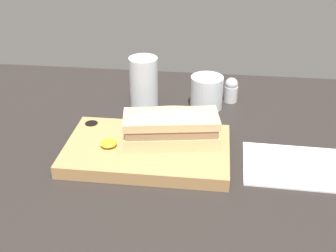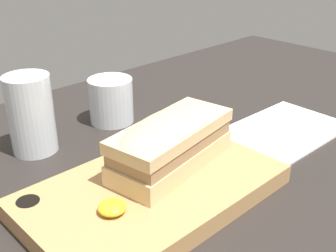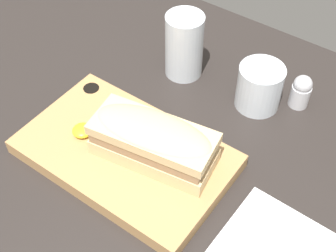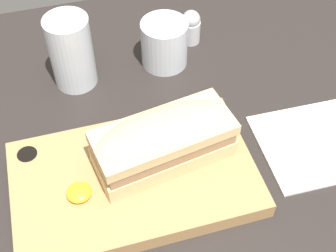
% 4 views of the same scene
% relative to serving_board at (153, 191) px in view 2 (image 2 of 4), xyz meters
% --- Properties ---
extents(dining_table, '(1.80, 0.97, 0.02)m').
position_rel_serving_board_xyz_m(dining_table, '(-0.05, -0.03, -0.02)').
color(dining_table, '#282321').
rests_on(dining_table, ground).
extents(serving_board, '(0.33, 0.20, 0.03)m').
position_rel_serving_board_xyz_m(serving_board, '(0.00, 0.00, 0.00)').
color(serving_board, tan).
rests_on(serving_board, dining_table).
extents(sandwich, '(0.20, 0.11, 0.07)m').
position_rel_serving_board_xyz_m(sandwich, '(0.05, 0.01, 0.05)').
color(sandwich, '#DBBC84').
rests_on(sandwich, serving_board).
extents(mustard_dollop, '(0.03, 0.03, 0.01)m').
position_rel_serving_board_xyz_m(mustard_dollop, '(-0.07, -0.01, 0.02)').
color(mustard_dollop, gold).
rests_on(mustard_dollop, serving_board).
extents(water_glass, '(0.07, 0.07, 0.12)m').
position_rel_serving_board_xyz_m(water_glass, '(-0.04, 0.23, 0.04)').
color(water_glass, silver).
rests_on(water_glass, dining_table).
extents(wine_glass, '(0.08, 0.08, 0.08)m').
position_rel_serving_board_xyz_m(wine_glass, '(0.11, 0.23, 0.02)').
color(wine_glass, silver).
rests_on(wine_glass, dining_table).
extents(napkin, '(0.22, 0.15, 0.00)m').
position_rel_serving_board_xyz_m(napkin, '(0.30, -0.01, -0.01)').
color(napkin, white).
rests_on(napkin, dining_table).
extents(salt_shaker, '(0.03, 0.03, 0.06)m').
position_rel_serving_board_xyz_m(salt_shaker, '(0.17, 0.27, 0.02)').
color(salt_shaker, silver).
rests_on(salt_shaker, dining_table).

